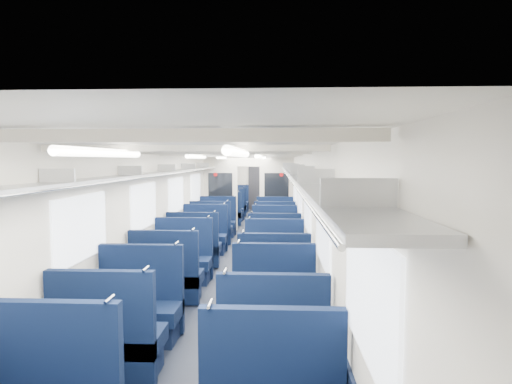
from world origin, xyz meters
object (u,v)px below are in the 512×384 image
Objects in this scene: seat_15 at (275,240)px; seat_23 at (275,211)px; seat_12 at (194,249)px; seat_19 at (275,225)px; end_door at (257,187)px; seat_4 at (108,343)px; seat_6 at (138,310)px; seat_22 at (229,211)px; seat_24 at (233,207)px; bulkhead at (248,191)px; seat_14 at (205,238)px; seat_9 at (274,284)px; seat_25 at (275,207)px; seat_27 at (275,204)px; seat_26 at (236,204)px; seat_17 at (275,231)px; seat_20 at (226,215)px; seat_13 at (274,251)px; seat_5 at (273,349)px; seat_18 at (217,224)px; seat_7 at (274,308)px; seat_10 at (183,262)px; seat_8 at (167,279)px; seat_16 at (211,230)px; seat_21 at (275,215)px; seat_11 at (274,264)px.

seat_15 is 5.45m from seat_23.
seat_12 is 3.78m from seat_19.
end_door reaches higher than seat_4.
seat_4 is 1.00× the size of seat_19.
seat_22 is (0.00, 10.15, 0.00)m from seat_6.
seat_23 is 2.07m from seat_24.
bulkhead is 2.37× the size of seat_14.
seat_6 and seat_9 have the same top height.
seat_25 is at bearing 90.00° from seat_9.
seat_15 is at bearing -5.51° from seat_14.
seat_25 is at bearing -1.56° from seat_24.
seat_26 is at bearing 172.28° from seat_27.
seat_4 is at bearing -95.25° from bulkhead.
seat_17 and seat_20 have the same top height.
seat_13 is 1.00× the size of seat_15.
seat_5 is 1.00× the size of seat_18.
seat_20 is (0.00, 9.98, 0.00)m from seat_4.
seat_12 is at bearing -100.32° from bulkhead.
seat_19 is at bearing 78.09° from seat_4.
seat_6 is 1.67m from seat_7.
seat_15 is (0.83, -9.22, -0.64)m from end_door.
seat_4 and seat_19 have the same top height.
seat_24 is at bearing -147.59° from seat_27.
seat_25 is at bearing 81.64° from seat_6.
seat_19 is at bearing -90.00° from seat_23.
bulkhead is 2.37× the size of seat_17.
seat_19 is at bearing 90.00° from seat_5.
seat_23 is at bearing 77.76° from seat_10.
seat_8 is 1.00× the size of seat_12.
seat_5 and seat_19 have the same top height.
seat_16 is (0.00, 3.39, 0.00)m from seat_10.
seat_5 and seat_13 have the same top height.
seat_25 is (0.00, 2.35, 0.00)m from seat_21.
seat_5 is at bearing -90.00° from seat_27.
seat_4 and seat_11 have the same top height.
seat_15 is at bearing 63.38° from seat_8.
seat_19 is at bearing 90.00° from seat_11.
seat_11 is at bearing 63.40° from seat_4.
seat_24 is (0.00, 11.34, 0.00)m from seat_6.
seat_12 is at bearing 90.00° from seat_8.
seat_20 and seat_27 have the same top height.
seat_19 is at bearing -73.75° from seat_26.
end_door is at bearing 84.77° from seat_14.
seat_17 is 5.47m from seat_25.
seat_5 is 6.82m from seat_17.
seat_26 is (-1.66, 10.25, 0.00)m from seat_11.
seat_9 is at bearing 35.17° from seat_6.
seat_13 and seat_17 have the same top height.
seat_25 is at bearing -38.58° from seat_26.
seat_15 is at bearing -90.00° from seat_23.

